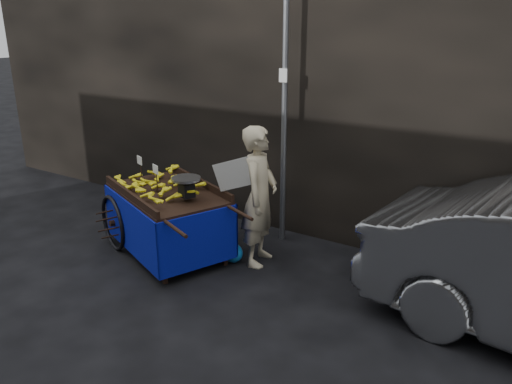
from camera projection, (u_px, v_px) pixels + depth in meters
The scene contains 6 objects.
ground at pixel (213, 267), 6.60m from camera, with size 80.00×80.00×0.00m, color black.
building_wall at pixel (332, 61), 7.65m from camera, with size 13.50×2.00×5.00m.
street_pole at pixel (284, 104), 6.83m from camera, with size 0.12×0.10×4.00m.
banana_cart at pixel (165, 197), 6.81m from camera, with size 2.64×1.92×1.31m.
vendor at pixel (259, 196), 6.47m from camera, with size 0.82×0.76×1.86m.
plastic_bag at pixel (232, 252), 6.71m from camera, with size 0.31×0.25×0.28m, color blue.
Camera 1 is at (3.67, -4.67, 3.09)m, focal length 35.00 mm.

